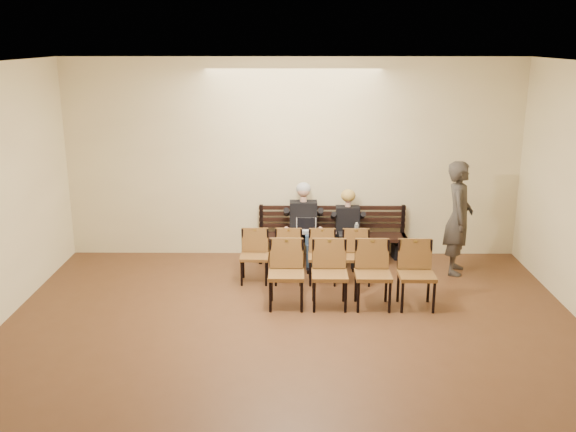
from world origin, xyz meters
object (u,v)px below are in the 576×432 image
seated_man (303,223)px  water_bottle (356,236)px  bag (403,251)px  seated_woman (348,230)px  chair_row_back (351,275)px  laptop (306,234)px  bench (332,248)px  passerby (459,209)px  chair_row_front (305,257)px

seated_man → water_bottle: 0.95m
bag → seated_man: bearing=-173.0°
seated_woman → water_bottle: bearing=-67.1°
seated_woman → chair_row_back: seated_woman is taller
seated_man → laptop: size_ratio=4.11×
bench → passerby: (2.03, -0.60, 0.86)m
chair_row_front → chair_row_back: chair_row_back is taller
seated_woman → chair_row_back: 1.96m
bag → chair_row_front: chair_row_front is taller
bench → chair_row_back: size_ratio=1.08×
bench → water_bottle: bearing=-47.1°
bench → water_bottle: (0.38, -0.41, 0.34)m
bench → chair_row_front: chair_row_front is taller
seated_man → bench: bearing=13.1°
seated_woman → passerby: size_ratio=0.54×
seated_woman → passerby: (1.77, -0.48, 0.50)m
passerby → bag: bearing=62.3°
bag → water_bottle: bearing=-150.4°
seated_man → laptop: (0.05, -0.20, -0.13)m
seated_woman → chair_row_back: bearing=-93.1°
laptop → bag: bearing=16.6°
seated_man → passerby: bearing=-10.7°
chair_row_front → chair_row_back: bearing=-56.0°
seated_man → chair_row_front: seated_man is taller
water_bottle → chair_row_back: bearing=-97.7°
seated_woman → passerby: bearing=-15.1°
laptop → chair_row_back: chair_row_back is taller
seated_woman → bag: (1.01, 0.22, -0.45)m
passerby → chair_row_back: bearing=143.0°
bench → bag: bearing=4.5°
laptop → chair_row_front: size_ratio=0.17×
chair_row_back → bag: bearing=63.1°
water_bottle → chair_row_front: chair_row_front is taller
bench → laptop: bearing=-145.3°
bag → chair_row_back: (-1.12, -2.17, 0.36)m
bench → seated_woman: seated_woman is taller
water_bottle → bench: bearing=132.9°
bag → bench: bearing=-175.5°
passerby → chair_row_front: passerby is taller
chair_row_back → passerby: bearing=38.4°
seated_man → chair_row_front: bearing=-88.8°
seated_man → chair_row_back: (0.67, -1.95, -0.21)m
seated_woman → bag: seated_woman is taller
bench → water_bottle: water_bottle is taller
water_bottle → bag: bearing=29.6°
seated_woman → chair_row_front: size_ratio=0.56×
laptop → passerby: (2.50, -0.28, 0.51)m
chair_row_back → seated_woman: bearing=87.3°
chair_row_front → bag: bearing=34.5°
passerby → chair_row_back: size_ratio=0.91×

